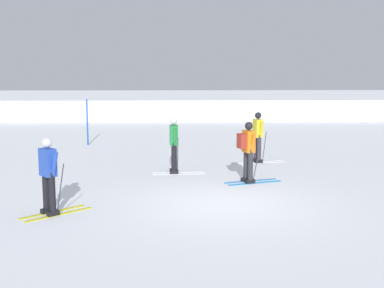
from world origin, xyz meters
TOP-DOWN VIEW (x-y plane):
  - ground_plane at (0.00, 0.00)m, footprint 120.00×120.00m
  - far_snow_ridge at (0.00, 21.98)m, footprint 80.00×6.60m
  - skier_orange at (0.91, 2.27)m, footprint 1.64×0.96m
  - skier_blue at (-3.82, -0.72)m, footprint 1.43×1.35m
  - skier_green at (-1.13, 3.61)m, footprint 1.62×1.00m
  - skier_yellow at (1.68, 5.32)m, footprint 1.64×0.98m
  - trail_marker_pole at (-4.74, 9.47)m, footprint 0.07×0.07m

SIDE VIEW (x-z plane):
  - ground_plane at x=0.00m, z-range 0.00..0.00m
  - far_snow_ridge at x=0.00m, z-range 0.00..1.23m
  - skier_yellow at x=1.68m, z-range 0.06..1.77m
  - skier_green at x=-1.13m, z-range 0.06..1.77m
  - skier_blue at x=-3.82m, z-range 0.06..1.77m
  - trail_marker_pole at x=-4.74m, z-range 0.00..1.90m
  - skier_orange at x=0.91m, z-range 0.10..1.81m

